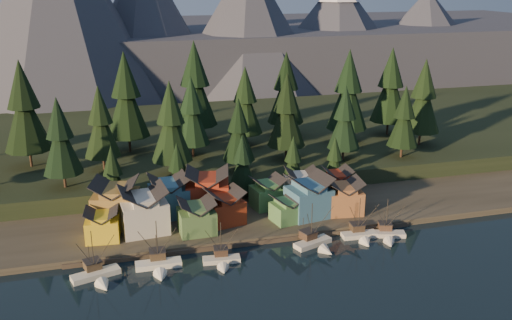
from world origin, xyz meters
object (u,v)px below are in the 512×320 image
object	(u,v)px
boat_2	(222,255)
house_back_0	(116,201)
boat_6	(387,231)
house_front_0	(102,224)
boat_1	(159,260)
boat_5	(361,230)
boat_4	(316,238)
house_front_1	(144,209)
house_back_1	(169,195)
boat_0	(97,270)

from	to	relation	value
boat_2	house_back_0	bearing A→B (deg)	137.83
boat_6	house_front_0	size ratio (longest dim) A/B	1.28
boat_1	house_front_0	world-z (taller)	boat_1
house_back_0	boat_1	bearing A→B (deg)	-57.82
boat_5	house_back_0	world-z (taller)	house_back_0
boat_4	boat_5	bearing A→B (deg)	-13.99
boat_1	house_front_1	bearing A→B (deg)	96.06
house_front_1	house_back_0	world-z (taller)	house_back_0
boat_2	boat_5	xyz separation A→B (m)	(33.44, 3.26, 0.12)
boat_1	house_front_0	size ratio (longest dim) A/B	1.44
house_back_1	boat_0	bearing A→B (deg)	-128.63
boat_6	house_front_0	xyz separation A→B (m)	(-63.24, 13.55, 3.45)
boat_5	house_back_1	world-z (taller)	house_back_1
boat_0	house_front_1	world-z (taller)	house_front_1
boat_5	house_front_1	bearing A→B (deg)	166.60
boat_0	house_back_0	bearing A→B (deg)	60.59
boat_2	boat_5	world-z (taller)	boat_5
boat_2	boat_5	size ratio (longest dim) A/B	0.95
house_front_0	house_front_1	world-z (taller)	house_front_1
boat_2	boat_4	xyz separation A→B (m)	(21.91, 2.13, 0.21)
boat_2	boat_6	distance (m)	39.48
boat_2	boat_1	bearing A→B (deg)	-179.03
boat_2	house_back_1	xyz separation A→B (m)	(-7.78, 25.30, 4.89)
boat_1	boat_5	xyz separation A→B (m)	(46.50, 2.05, -0.09)
boat_2	boat_4	size ratio (longest dim) A/B	0.90
boat_4	boat_6	bearing A→B (deg)	-20.06
house_front_0	boat_6	bearing A→B (deg)	-6.68
boat_1	boat_2	size ratio (longest dim) A/B	1.14
boat_0	boat_6	bearing A→B (deg)	-15.58
boat_1	boat_2	world-z (taller)	boat_1
boat_6	house_back_1	bearing A→B (deg)	170.37
boat_5	house_front_0	size ratio (longest dim) A/B	1.33
house_front_0	house_back_0	bearing A→B (deg)	71.07
boat_0	house_front_0	bearing A→B (deg)	66.99
boat_1	house_back_1	size ratio (longest dim) A/B	1.12
boat_5	house_back_0	distance (m)	57.61
boat_2	boat_4	world-z (taller)	boat_4
boat_6	house_front_0	distance (m)	64.77
boat_0	house_back_0	distance (m)	23.84
boat_2	house_front_0	distance (m)	28.63
house_front_1	house_back_0	bearing A→B (deg)	131.59
boat_5	house_back_1	xyz separation A→B (m)	(-41.21, 22.03, 4.77)
house_back_0	boat_0	bearing A→B (deg)	-88.81
boat_0	boat_4	xyz separation A→B (m)	(47.30, 1.82, 0.08)
boat_5	house_front_1	world-z (taller)	house_front_1
boat_4	boat_2	bearing A→B (deg)	165.97
house_front_0	boat_2	bearing A→B (deg)	-27.73
boat_2	boat_6	size ratio (longest dim) A/B	0.99
boat_5	boat_6	world-z (taller)	boat_5
boat_0	boat_2	world-z (taller)	boat_0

